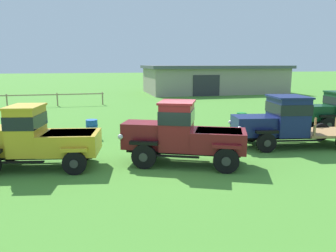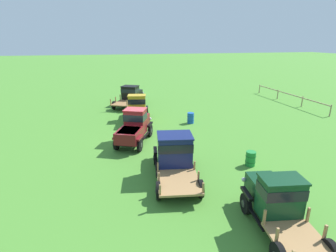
{
  "view_description": "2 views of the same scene",
  "coord_description": "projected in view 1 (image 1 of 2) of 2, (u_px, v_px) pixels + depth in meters",
  "views": [
    {
      "loc": [
        -3.19,
        -11.35,
        3.73
      ],
      "look_at": [
        0.13,
        2.43,
        1.0
      ],
      "focal_mm": 35.0,
      "sensor_mm": 36.0,
      "label": 1
    },
    {
      "loc": [
        17.72,
        -1.83,
        6.97
      ],
      "look_at": [
        0.13,
        2.43,
        1.0
      ],
      "focal_mm": 28.0,
      "sensor_mm": 36.0,
      "label": 2
    }
  ],
  "objects": [
    {
      "name": "vintage_truck_far_side",
      "position": [
        283.0,
        120.0,
        14.72
      ],
      "size": [
        5.75,
        2.82,
        2.3
      ],
      "color": "black",
      "rests_on": "ground"
    },
    {
      "name": "oil_drum_near_fence",
      "position": [
        92.0,
        129.0,
        16.48
      ],
      "size": [
        0.61,
        0.61,
        0.94
      ],
      "color": "#1951B2",
      "rests_on": "ground"
    },
    {
      "name": "vintage_truck_back_of_row",
      "position": [
        335.0,
        111.0,
        18.53
      ],
      "size": [
        4.8,
        2.47,
        2.16
      ],
      "color": "black",
      "rests_on": "ground"
    },
    {
      "name": "paddock_fence",
      "position": [
        32.0,
        97.0,
        28.18
      ],
      "size": [
        12.06,
        0.37,
        1.15
      ],
      "color": "#997F60",
      "rests_on": "ground"
    },
    {
      "name": "farm_shed",
      "position": [
        214.0,
        79.0,
        41.93
      ],
      "size": [
        17.51,
        9.21,
        3.44
      ],
      "color": "gray",
      "rests_on": "ground"
    },
    {
      "name": "ground_plane",
      "position": [
        180.0,
        164.0,
        12.27
      ],
      "size": [
        240.0,
        240.0,
        0.0
      ],
      "primitive_type": "plane",
      "color": "#47842D"
    },
    {
      "name": "vintage_truck_midrow_center",
      "position": [
        182.0,
        133.0,
        12.09
      ],
      "size": [
        4.76,
        3.19,
        2.37
      ],
      "color": "black",
      "rests_on": "ground"
    },
    {
      "name": "vintage_truck_second_in_line",
      "position": [
        34.0,
        138.0,
        11.67
      ],
      "size": [
        4.76,
        2.55,
        2.27
      ],
      "color": "black",
      "rests_on": "ground"
    },
    {
      "name": "oil_drum_beside_row",
      "position": [
        241.0,
        120.0,
        19.23
      ],
      "size": [
        0.59,
        0.59,
        0.87
      ],
      "color": "#1E7F33",
      "rests_on": "ground"
    }
  ]
}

